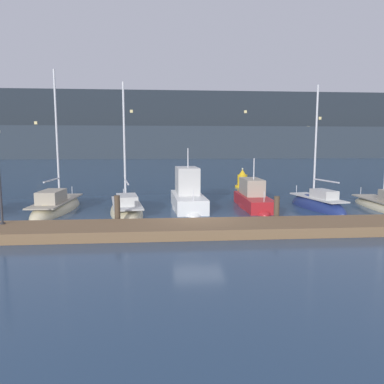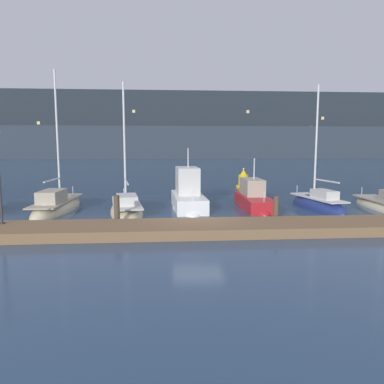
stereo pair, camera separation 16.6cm
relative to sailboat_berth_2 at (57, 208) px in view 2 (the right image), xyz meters
name	(u,v)px [view 2 (the right image)]	position (x,y,z in m)	size (l,w,h in m)	color
ground_plane	(198,226)	(8.21, -5.02, -0.12)	(400.00, 400.00, 0.00)	navy
dock	(201,228)	(8.21, -6.55, 0.11)	(31.13, 2.80, 0.45)	brown
mooring_pile_1	(117,211)	(4.22, -4.90, 0.66)	(0.28, 0.28, 1.56)	#4C3D2D
mooring_pile_2	(276,210)	(12.20, -4.90, 0.60)	(0.28, 0.28, 1.42)	#4C3D2D
sailboat_berth_2	(57,208)	(0.00, 0.00, 0.00)	(2.30, 7.35, 9.29)	beige
sailboat_berth_3	(126,212)	(4.33, -1.31, -0.01)	(2.75, 6.48, 8.32)	beige
motorboat_berth_4	(188,200)	(8.07, 0.16, 0.44)	(2.20, 5.95, 4.25)	white
motorboat_berth_5	(254,203)	(12.27, 0.11, 0.17)	(1.79, 5.96, 3.80)	red
sailboat_berth_6	(318,207)	(16.20, -0.66, -0.01)	(2.46, 5.66, 8.51)	navy
channel_buoy	(243,180)	(14.04, 11.34, 0.53)	(1.38, 1.38, 1.80)	gold
hillside_backdrop	(178,128)	(11.25, 91.00, 8.62)	(240.00, 23.00, 18.98)	#232B33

